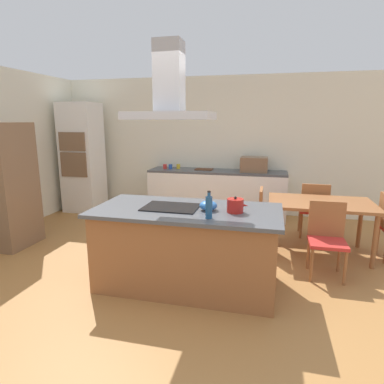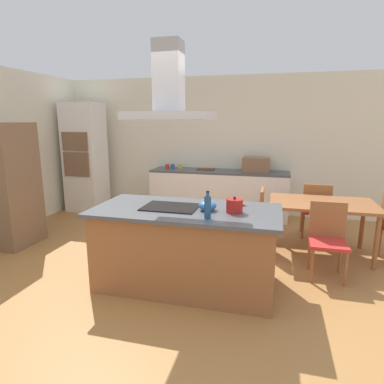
{
  "view_description": "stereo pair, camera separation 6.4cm",
  "coord_description": "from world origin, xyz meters",
  "px_view_note": "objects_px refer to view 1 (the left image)",
  "views": [
    {
      "loc": [
        0.87,
        -3.34,
        1.83
      ],
      "look_at": [
        -0.04,
        0.4,
        1.0
      ],
      "focal_mm": 30.6,
      "sensor_mm": 36.0,
      "label": 1
    },
    {
      "loc": [
        0.93,
        -3.32,
        1.83
      ],
      "look_at": [
        -0.04,
        0.4,
        1.0
      ],
      "focal_mm": 30.6,
      "sensor_mm": 36.0,
      "label": 2
    }
  ],
  "objects_px": {
    "olive_oil_bottle": "(209,207)",
    "wall_oven_stack": "(83,158)",
    "cutting_board": "(204,169)",
    "chair_facing_island": "(327,234)",
    "coffee_mug_red": "(165,166)",
    "chair_facing_back_wall": "(314,207)",
    "cooktop": "(171,207)",
    "dining_table": "(320,207)",
    "chair_at_left_end": "(253,214)",
    "tea_kettle": "(235,206)",
    "countertop_microwave": "(254,164)",
    "coffee_mug_blue": "(170,166)",
    "range_hood": "(169,95)",
    "mixing_bowl": "(208,206)",
    "coffee_mug_yellow": "(178,166)",
    "refrigerator": "(1,186)"
  },
  "relations": [
    {
      "from": "cooktop",
      "to": "coffee_mug_blue",
      "type": "distance_m",
      "value": 3.04
    },
    {
      "from": "tea_kettle",
      "to": "wall_oven_stack",
      "type": "height_order",
      "value": "wall_oven_stack"
    },
    {
      "from": "coffee_mug_red",
      "to": "cutting_board",
      "type": "distance_m",
      "value": 0.8
    },
    {
      "from": "chair_facing_island",
      "to": "coffee_mug_red",
      "type": "bearing_deg",
      "value": 141.35
    },
    {
      "from": "tea_kettle",
      "to": "chair_facing_back_wall",
      "type": "relative_size",
      "value": 0.25
    },
    {
      "from": "coffee_mug_yellow",
      "to": "chair_facing_back_wall",
      "type": "xyz_separation_m",
      "value": [
        2.51,
        -0.96,
        -0.44
      ]
    },
    {
      "from": "chair_facing_island",
      "to": "range_hood",
      "type": "distance_m",
      "value": 2.46
    },
    {
      "from": "wall_oven_stack",
      "to": "chair_facing_back_wall",
      "type": "height_order",
      "value": "wall_oven_stack"
    },
    {
      "from": "chair_facing_island",
      "to": "cutting_board",
      "type": "bearing_deg",
      "value": 131.1
    },
    {
      "from": "cooktop",
      "to": "cutting_board",
      "type": "distance_m",
      "value": 2.94
    },
    {
      "from": "coffee_mug_blue",
      "to": "wall_oven_stack",
      "type": "relative_size",
      "value": 0.04
    },
    {
      "from": "wall_oven_stack",
      "to": "range_hood",
      "type": "height_order",
      "value": "range_hood"
    },
    {
      "from": "olive_oil_bottle",
      "to": "wall_oven_stack",
      "type": "distance_m",
      "value": 4.35
    },
    {
      "from": "olive_oil_bottle",
      "to": "wall_oven_stack",
      "type": "xyz_separation_m",
      "value": [
        -3.2,
        2.95,
        0.08
      ]
    },
    {
      "from": "mixing_bowl",
      "to": "wall_oven_stack",
      "type": "distance_m",
      "value": 4.12
    },
    {
      "from": "chair_at_left_end",
      "to": "range_hood",
      "type": "relative_size",
      "value": 0.99
    },
    {
      "from": "olive_oil_bottle",
      "to": "wall_oven_stack",
      "type": "bearing_deg",
      "value": 137.37
    },
    {
      "from": "cutting_board",
      "to": "chair_facing_island",
      "type": "bearing_deg",
      "value": -48.9
    },
    {
      "from": "coffee_mug_blue",
      "to": "range_hood",
      "type": "bearing_deg",
      "value": -72.54
    },
    {
      "from": "refrigerator",
      "to": "dining_table",
      "type": "relative_size",
      "value": 1.3
    },
    {
      "from": "chair_facing_back_wall",
      "to": "range_hood",
      "type": "height_order",
      "value": "range_hood"
    },
    {
      "from": "olive_oil_bottle",
      "to": "range_hood",
      "type": "distance_m",
      "value": 1.23
    },
    {
      "from": "coffee_mug_red",
      "to": "coffee_mug_blue",
      "type": "bearing_deg",
      "value": 12.36
    },
    {
      "from": "olive_oil_bottle",
      "to": "coffee_mug_blue",
      "type": "relative_size",
      "value": 3.05
    },
    {
      "from": "wall_oven_stack",
      "to": "chair_at_left_end",
      "type": "relative_size",
      "value": 2.47
    },
    {
      "from": "countertop_microwave",
      "to": "tea_kettle",
      "type": "bearing_deg",
      "value": -90.64
    },
    {
      "from": "countertop_microwave",
      "to": "coffee_mug_red",
      "type": "xyz_separation_m",
      "value": [
        -1.76,
        -0.0,
        -0.09
      ]
    },
    {
      "from": "coffee_mug_yellow",
      "to": "cutting_board",
      "type": "height_order",
      "value": "coffee_mug_yellow"
    },
    {
      "from": "tea_kettle",
      "to": "dining_table",
      "type": "distance_m",
      "value": 1.73
    },
    {
      "from": "tea_kettle",
      "to": "olive_oil_bottle",
      "type": "height_order",
      "value": "olive_oil_bottle"
    },
    {
      "from": "olive_oil_bottle",
      "to": "chair_at_left_end",
      "type": "xyz_separation_m",
      "value": [
        0.35,
        1.63,
        -0.51
      ]
    },
    {
      "from": "dining_table",
      "to": "chair_at_left_end",
      "type": "distance_m",
      "value": 0.93
    },
    {
      "from": "coffee_mug_blue",
      "to": "dining_table",
      "type": "distance_m",
      "value": 3.1
    },
    {
      "from": "range_hood",
      "to": "tea_kettle",
      "type": "bearing_deg",
      "value": -1.58
    },
    {
      "from": "cooktop",
      "to": "mixing_bowl",
      "type": "height_order",
      "value": "mixing_bowl"
    },
    {
      "from": "chair_facing_back_wall",
      "to": "coffee_mug_blue",
      "type": "bearing_deg",
      "value": 161.19
    },
    {
      "from": "chair_facing_back_wall",
      "to": "cooktop",
      "type": "bearing_deg",
      "value": -131.17
    },
    {
      "from": "chair_facing_back_wall",
      "to": "tea_kettle",
      "type": "bearing_deg",
      "value": -117.19
    },
    {
      "from": "countertop_microwave",
      "to": "wall_oven_stack",
      "type": "relative_size",
      "value": 0.23
    },
    {
      "from": "range_hood",
      "to": "chair_facing_island",
      "type": "bearing_deg",
      "value": 20.89
    },
    {
      "from": "coffee_mug_red",
      "to": "dining_table",
      "type": "bearing_deg",
      "value": -29.21
    },
    {
      "from": "cooktop",
      "to": "tea_kettle",
      "type": "bearing_deg",
      "value": -1.58
    },
    {
      "from": "coffee_mug_red",
      "to": "chair_facing_island",
      "type": "distance_m",
      "value": 3.57
    },
    {
      "from": "chair_at_left_end",
      "to": "dining_table",
      "type": "bearing_deg",
      "value": 0.0
    },
    {
      "from": "cooktop",
      "to": "chair_facing_island",
      "type": "height_order",
      "value": "cooktop"
    },
    {
      "from": "mixing_bowl",
      "to": "chair_at_left_end",
      "type": "distance_m",
      "value": 1.47
    },
    {
      "from": "chair_facing_back_wall",
      "to": "coffee_mug_red",
      "type": "bearing_deg",
      "value": 162.32
    },
    {
      "from": "chair_at_left_end",
      "to": "coffee_mug_yellow",
      "type": "bearing_deg",
      "value": 134.46
    },
    {
      "from": "wall_oven_stack",
      "to": "coffee_mug_red",
      "type": "bearing_deg",
      "value": 7.8
    },
    {
      "from": "refrigerator",
      "to": "cutting_board",
      "type": "bearing_deg",
      "value": 42.44
    }
  ]
}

